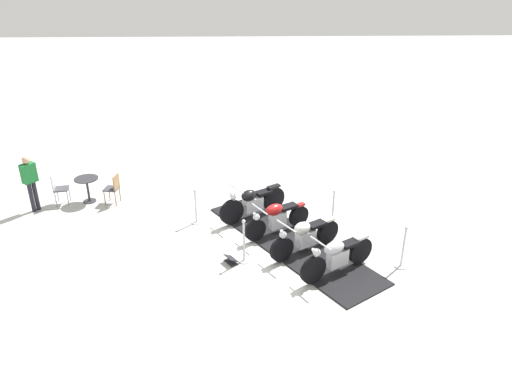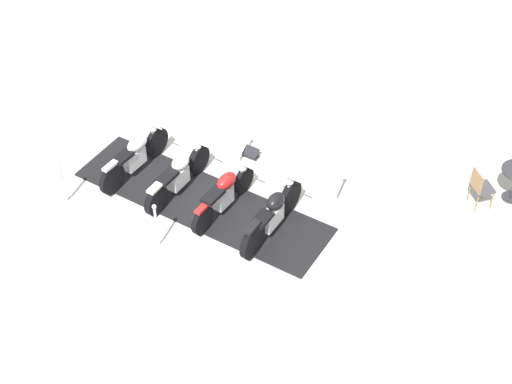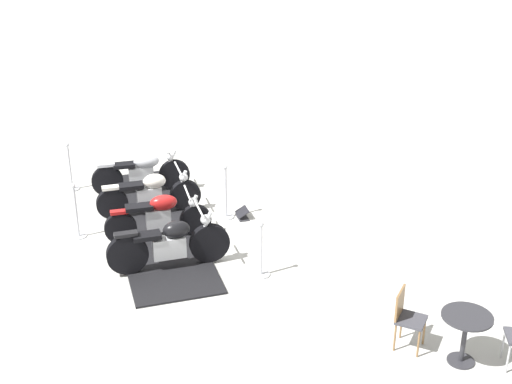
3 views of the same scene
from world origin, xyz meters
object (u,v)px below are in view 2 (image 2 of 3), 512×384
stanchion_left_mid (157,231)px  stanchion_left_rear (64,189)px  cafe_chair_across_table (480,186)px  motorcycle_cream (178,174)px  motorcycle_maroon (224,193)px  stanchion_right_mid (239,148)px  info_placard (251,154)px  motorcycle_chrome (135,155)px  stanchion_right_front (337,189)px  motorcycle_black (272,214)px

stanchion_left_mid → stanchion_left_rear: (-1.31, 1.97, -0.05)m
cafe_chair_across_table → motorcycle_cream: bearing=160.6°
motorcycle_maroon → stanchion_left_rear: bearing=119.4°
stanchion_right_mid → stanchion_left_mid: bearing=-146.3°
info_placard → cafe_chair_across_table: bearing=13.0°
motorcycle_chrome → stanchion_right_front: stanchion_right_front is taller
stanchion_right_mid → info_placard: bearing=12.9°
stanchion_right_mid → stanchion_left_mid: size_ratio=1.02×
stanchion_right_mid → info_placard: (0.32, 0.07, -0.33)m
motorcycle_maroon → stanchion_right_front: (2.19, -0.71, -0.15)m
motorcycle_black → cafe_chair_across_table: 4.27m
info_placard → cafe_chair_across_table: (3.55, -3.35, 0.47)m
motorcycle_maroon → cafe_chair_across_table: (4.75, -2.02, 0.03)m
stanchion_right_mid → stanchion_left_rear: stanchion_right_mid is taller
stanchion_left_mid → cafe_chair_across_table: bearing=-14.8°
stanchion_left_rear → info_placard: (4.06, -0.28, -0.30)m
motorcycle_cream → cafe_chair_across_table: size_ratio=2.01×
motorcycle_maroon → info_placard: bearing=17.0°
stanchion_left_rear → motorcycle_maroon: bearing=-29.4°
stanchion_right_front → stanchion_left_mid: size_ratio=0.92×
stanchion_right_mid → stanchion_left_mid: 2.92m
motorcycle_black → stanchion_right_mid: 2.22m
motorcycle_black → stanchion_left_rear: (-3.49, 2.55, -0.14)m
motorcycle_maroon → motorcycle_chrome: (-1.25, 1.87, 0.00)m
cafe_chair_across_table → motorcycle_chrome: bearing=156.4°
motorcycle_black → info_placard: size_ratio=4.40×
motorcycle_cream → stanchion_left_mid: bearing=-158.9°
stanchion_right_front → info_placard: bearing=116.0°
stanchion_right_mid → stanchion_left_mid: (-2.43, -1.62, 0.01)m
motorcycle_black → info_placard: bearing=42.3°
motorcycle_maroon → stanchion_left_mid: bearing=161.8°
motorcycle_chrome → info_placard: bearing=-43.9°
stanchion_left_mid → cafe_chair_across_table: stanchion_left_mid is taller
stanchion_left_rear → cafe_chair_across_table: size_ratio=1.19×
motorcycle_black → stanchion_right_front: motorcycle_black is taller
motorcycle_maroon → stanchion_left_rear: size_ratio=1.63×
motorcycle_chrome → cafe_chair_across_table: motorcycle_chrome is taller
cafe_chair_across_table → motorcycle_black: bearing=174.7°
stanchion_right_mid → stanchion_left_rear: 3.76m
motorcycle_chrome → stanchion_right_mid: bearing=-47.5°
motorcycle_maroon → cafe_chair_across_table: motorcycle_maroon is taller
stanchion_right_mid → stanchion_right_front: bearing=-56.3°
stanchion_left_mid → stanchion_right_front: bearing=-5.4°
info_placard → motorcycle_cream: bearing=-111.3°
motorcycle_black → motorcycle_cream: motorcycle_black is taller
motorcycle_maroon → stanchion_left_mid: (-1.55, -0.36, -0.09)m
motorcycle_black → stanchion_left_mid: bearing=131.5°
stanchion_right_front → info_placard: (-1.00, 2.04, -0.28)m
stanchion_left_rear → motorcycle_chrome: bearing=9.1°
motorcycle_black → stanchion_right_mid: bearing=49.8°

